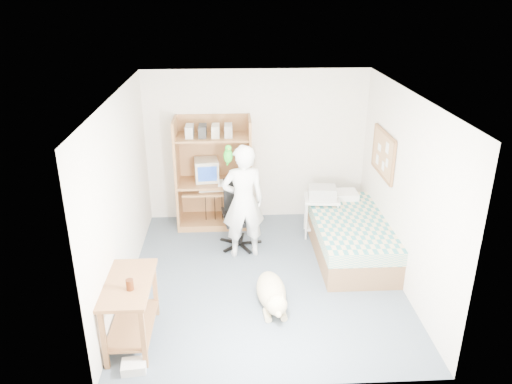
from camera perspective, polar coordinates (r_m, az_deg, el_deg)
floor at (r=6.91m, az=0.93°, el=-9.74°), size 4.00×4.00×0.00m
wall_back at (r=8.21m, az=0.03°, el=5.26°), size 3.60×0.02×2.50m
wall_right at (r=6.70m, az=16.55°, el=0.18°), size 0.02×4.00×2.50m
wall_left at (r=6.47m, az=-15.12°, el=-0.47°), size 0.02×4.00×2.50m
ceiling at (r=5.96m, az=1.08°, el=11.00°), size 3.60×4.00×0.02m
computer_hutch at (r=8.10m, az=-4.83°, el=1.71°), size 1.20×0.63×1.80m
bed at (r=7.49m, az=10.63°, el=-4.91°), size 1.02×2.02×0.66m
side_desk at (r=5.74m, az=-14.18°, el=-12.14°), size 0.50×1.00×0.75m
corkboard at (r=7.42m, az=14.34°, el=4.25°), size 0.04×0.94×0.66m
office_chair at (r=7.57m, az=-1.95°, el=-3.55°), size 0.57×0.57×1.02m
person at (r=7.09m, az=-1.47°, el=-1.12°), size 0.67×0.49×1.69m
parrot at (r=6.85m, az=-3.21°, el=4.27°), size 0.12×0.22×0.34m
dog at (r=6.28m, az=1.83°, el=-11.45°), size 0.41×1.11×0.41m
printer_cart at (r=7.90m, az=7.45°, el=-2.08°), size 0.57×0.48×0.64m
printer at (r=7.78m, az=7.56°, el=-0.03°), size 0.45×0.36×0.18m
crt_monitor at (r=8.07m, az=-5.69°, el=2.54°), size 0.41×0.43×0.35m
keyboard at (r=8.01m, az=-4.91°, el=0.30°), size 0.46×0.19×0.03m
pencil_cup at (r=8.01m, az=-2.40°, el=1.53°), size 0.08×0.08×0.12m
drink_glass at (r=5.45m, az=-14.23°, el=-10.23°), size 0.08×0.08×0.12m
floor_box_a at (r=5.61m, az=-13.78°, el=-18.80°), size 0.27×0.22×0.10m
floor_box_b at (r=6.18m, az=-12.90°, el=-14.34°), size 0.21×0.25×0.08m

